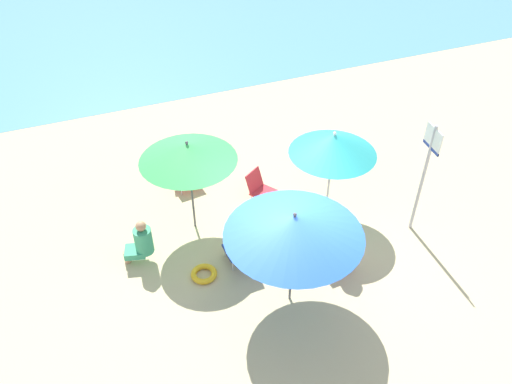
% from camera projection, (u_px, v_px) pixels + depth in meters
% --- Properties ---
extents(ground_plane, '(40.00, 40.00, 0.00)m').
position_uv_depth(ground_plane, '(290.00, 263.00, 8.93)').
color(ground_plane, '#CCB789').
extents(sea_water, '(40.00, 16.00, 0.01)m').
position_uv_depth(sea_water, '(131.00, 8.00, 19.51)').
color(sea_water, '#5693A3').
rests_on(sea_water, ground_plane).
extents(umbrella_teal, '(1.62, 1.62, 1.89)m').
position_uv_depth(umbrella_teal, '(333.00, 144.00, 8.98)').
color(umbrella_teal, silver).
rests_on(umbrella_teal, ground_plane).
extents(umbrella_green, '(1.74, 1.74, 1.96)m').
position_uv_depth(umbrella_green, '(188.00, 152.00, 8.60)').
color(umbrella_green, '#4C4C51').
rests_on(umbrella_green, ground_plane).
extents(umbrella_blue, '(2.12, 2.12, 1.89)m').
position_uv_depth(umbrella_blue, '(294.00, 225.00, 7.27)').
color(umbrella_blue, '#4C4C51').
rests_on(umbrella_blue, ground_plane).
extents(beach_chair_a, '(0.46, 0.57, 0.61)m').
position_uv_depth(beach_chair_a, '(240.00, 251.00, 8.70)').
color(beach_chair_a, navy).
rests_on(beach_chair_a, ground_plane).
extents(beach_chair_b, '(0.74, 0.70, 0.64)m').
position_uv_depth(beach_chair_b, '(264.00, 222.00, 9.28)').
color(beach_chair_b, red).
rests_on(beach_chair_b, ground_plane).
extents(beach_chair_c, '(0.66, 0.68, 0.66)m').
position_uv_depth(beach_chair_c, '(259.00, 187.00, 10.09)').
color(beach_chair_c, red).
rests_on(beach_chair_c, ground_plane).
extents(beach_chair_d, '(0.61, 0.57, 0.58)m').
position_uv_depth(beach_chair_d, '(185.00, 173.00, 10.51)').
color(beach_chair_d, red).
rests_on(beach_chair_d, ground_plane).
extents(person_a, '(0.58, 0.39, 0.92)m').
position_uv_depth(person_a, '(338.00, 246.00, 8.59)').
color(person_a, '#DB3866').
rests_on(person_a, ground_plane).
extents(person_b, '(0.55, 0.41, 0.92)m').
position_uv_depth(person_b, '(141.00, 242.00, 8.69)').
color(person_b, '#389970').
rests_on(person_b, ground_plane).
extents(warning_sign, '(0.10, 0.49, 2.28)m').
position_uv_depth(warning_sign, '(426.00, 165.00, 8.73)').
color(warning_sign, '#ADADB2').
rests_on(warning_sign, ground_plane).
extents(swim_ring, '(0.46, 0.46, 0.10)m').
position_uv_depth(swim_ring, '(204.00, 274.00, 8.65)').
color(swim_ring, yellow).
rests_on(swim_ring, ground_plane).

